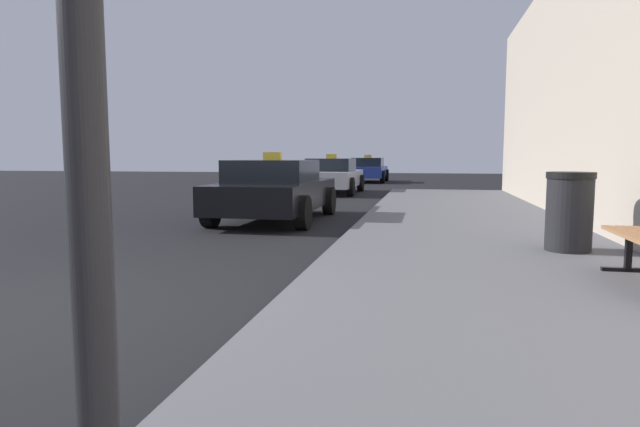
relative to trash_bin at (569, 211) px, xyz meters
The scene contains 6 objects.
ground_plane 6.05m from the trash_bin, 146.43° to the right, with size 80.00×80.00×0.00m, color black.
sidewalk 3.53m from the trash_bin, 106.96° to the right, with size 4.00×32.00×0.15m, color #5B5B60.
trash_bin is the anchor object (origin of this frame).
car_black 6.04m from the trash_bin, 144.02° to the left, with size 2.02×4.17×1.43m.
car_silver 13.03m from the trash_bin, 113.36° to the left, with size 1.95×4.26×1.43m.
car_blue 21.46m from the trash_bin, 103.02° to the left, with size 1.94×4.16×1.43m.
Camera 1 is at (3.25, -3.89, 1.34)m, focal length 30.09 mm.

